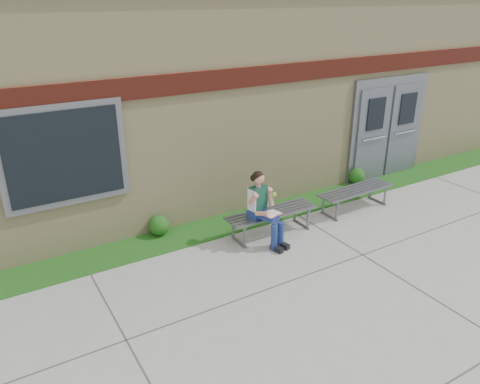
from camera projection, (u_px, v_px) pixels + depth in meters
ground at (337, 288)px, 6.83m from camera, size 80.00×80.00×0.00m
grass_strip at (245, 219)px, 8.87m from camera, size 16.00×0.80×0.02m
school_building at (168, 81)px, 10.72m from camera, size 16.20×6.22×4.20m
bench_left at (271, 216)px, 8.25m from camera, size 1.69×0.48×0.44m
bench_right at (355, 194)px, 9.19m from camera, size 1.68×0.52×0.43m
girl at (264, 207)px, 7.83m from camera, size 0.51×0.79×1.27m
shrub_mid at (159, 225)px, 8.24m from camera, size 0.36×0.36×0.36m
shrub_east at (357, 176)px, 10.45m from camera, size 0.36×0.36×0.36m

